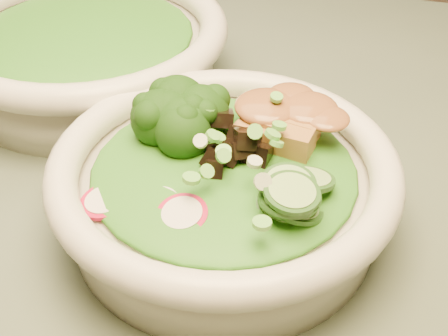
# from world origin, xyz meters

# --- Properties ---
(dining_table) EXTENTS (1.20, 0.80, 0.75)m
(dining_table) POSITION_xyz_m (0.00, 0.00, 0.64)
(dining_table) COLOR black
(dining_table) RESTS_ON ground
(salad_bowl) EXTENTS (0.27, 0.27, 0.07)m
(salad_bowl) POSITION_xyz_m (-0.18, -0.10, 0.79)
(salad_bowl) COLOR silver
(salad_bowl) RESTS_ON dining_table
(side_bowl) EXTENTS (0.30, 0.30, 0.08)m
(side_bowl) POSITION_xyz_m (-0.38, 0.07, 0.79)
(side_bowl) COLOR silver
(side_bowl) RESTS_ON dining_table
(lettuce_bed) EXTENTS (0.21, 0.21, 0.02)m
(lettuce_bed) POSITION_xyz_m (-0.18, -0.10, 0.81)
(lettuce_bed) COLOR #216415
(lettuce_bed) RESTS_ON salad_bowl
(side_lettuce) EXTENTS (0.20, 0.20, 0.02)m
(side_lettuce) POSITION_xyz_m (-0.38, 0.07, 0.81)
(side_lettuce) COLOR #216415
(side_lettuce) RESTS_ON side_bowl
(broccoli_florets) EXTENTS (0.10, 0.10, 0.04)m
(broccoli_florets) POSITION_xyz_m (-0.24, -0.07, 0.83)
(broccoli_florets) COLOR black
(broccoli_florets) RESTS_ON salad_bowl
(radish_slices) EXTENTS (0.12, 0.08, 0.02)m
(radish_slices) POSITION_xyz_m (-0.22, -0.16, 0.81)
(radish_slices) COLOR #A90D30
(radish_slices) RESTS_ON salad_bowl
(cucumber_slices) EXTENTS (0.09, 0.09, 0.04)m
(cucumber_slices) POSITION_xyz_m (-0.13, -0.14, 0.82)
(cucumber_slices) COLOR #A2CC71
(cucumber_slices) RESTS_ON salad_bowl
(mushroom_heap) EXTENTS (0.09, 0.09, 0.04)m
(mushroom_heap) POSITION_xyz_m (-0.18, -0.09, 0.82)
(mushroom_heap) COLOR black
(mushroom_heap) RESTS_ON salad_bowl
(tofu_cubes) EXTENTS (0.11, 0.09, 0.04)m
(tofu_cubes) POSITION_xyz_m (-0.15, -0.05, 0.82)
(tofu_cubes) COLOR #9D6134
(tofu_cubes) RESTS_ON salad_bowl
(peanut_sauce) EXTENTS (0.07, 0.06, 0.02)m
(peanut_sauce) POSITION_xyz_m (-0.15, -0.05, 0.84)
(peanut_sauce) COLOR brown
(peanut_sauce) RESTS_ON tofu_cubes
(scallion_garnish) EXTENTS (0.19, 0.19, 0.02)m
(scallion_garnish) POSITION_xyz_m (-0.18, -0.10, 0.83)
(scallion_garnish) COLOR #64B941
(scallion_garnish) RESTS_ON salad_bowl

